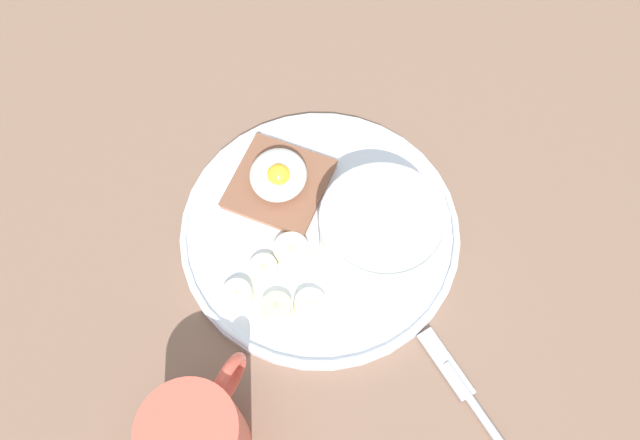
# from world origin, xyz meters

# --- Properties ---
(ground_plane) EXTENTS (1.20, 1.20, 0.02)m
(ground_plane) POSITION_xyz_m (0.00, 0.00, 0.01)
(ground_plane) COLOR #7B5D4B
(ground_plane) RESTS_ON ground
(plate) EXTENTS (0.28, 0.28, 0.02)m
(plate) POSITION_xyz_m (0.00, 0.00, 0.03)
(plate) COLOR white
(plate) RESTS_ON ground_plane
(oatmeal_bowl) EXTENTS (0.12, 0.12, 0.06)m
(oatmeal_bowl) POSITION_xyz_m (-0.01, -0.06, 0.06)
(oatmeal_bowl) COLOR white
(oatmeal_bowl) RESTS_ON plate
(toast_slice) EXTENTS (0.11, 0.11, 0.01)m
(toast_slice) POSITION_xyz_m (0.04, 0.05, 0.04)
(toast_slice) COLOR brown
(toast_slice) RESTS_ON plate
(poached_egg) EXTENTS (0.06, 0.06, 0.03)m
(poached_egg) POSITION_xyz_m (0.04, 0.05, 0.06)
(poached_egg) COLOR white
(poached_egg) RESTS_ON toast_slice
(banana_slice_front) EXTENTS (0.04, 0.04, 0.02)m
(banana_slice_front) POSITION_xyz_m (-0.08, 0.00, 0.04)
(banana_slice_front) COLOR #F1E9BC
(banana_slice_front) RESTS_ON plate
(banana_slice_left) EXTENTS (0.04, 0.04, 0.01)m
(banana_slice_left) POSITION_xyz_m (-0.08, 0.07, 0.04)
(banana_slice_left) COLOR beige
(banana_slice_left) RESTS_ON plate
(banana_slice_back) EXTENTS (0.03, 0.03, 0.01)m
(banana_slice_back) POSITION_xyz_m (-0.05, 0.05, 0.04)
(banana_slice_back) COLOR beige
(banana_slice_back) RESTS_ON plate
(banana_slice_right) EXTENTS (0.04, 0.04, 0.01)m
(banana_slice_right) POSITION_xyz_m (-0.03, 0.03, 0.04)
(banana_slice_right) COLOR beige
(banana_slice_right) RESTS_ON plate
(banana_slice_inner) EXTENTS (0.03, 0.03, 0.02)m
(banana_slice_inner) POSITION_xyz_m (-0.09, 0.03, 0.04)
(banana_slice_inner) COLOR beige
(banana_slice_inner) RESTS_ON plate
(coffee_mug) EXTENTS (0.11, 0.08, 0.10)m
(coffee_mug) POSITION_xyz_m (-0.21, 0.07, 0.07)
(coffee_mug) COLOR #D95644
(coffee_mug) RESTS_ON ground_plane
(knife) EXTENTS (0.11, 0.09, 0.01)m
(knife) POSITION_xyz_m (-0.14, -0.15, 0.02)
(knife) COLOR silver
(knife) RESTS_ON ground_plane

